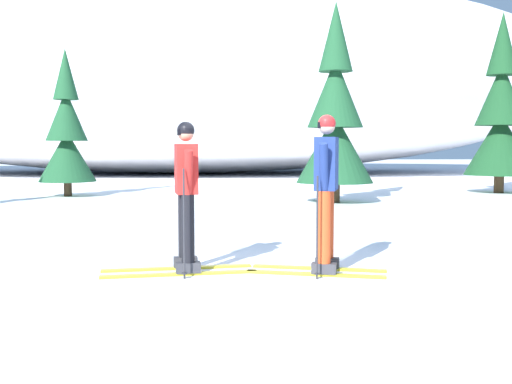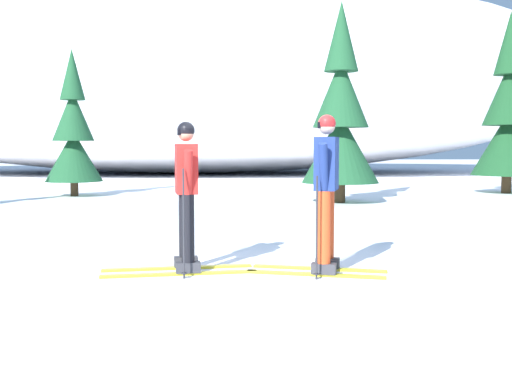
{
  "view_description": "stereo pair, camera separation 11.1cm",
  "coord_description": "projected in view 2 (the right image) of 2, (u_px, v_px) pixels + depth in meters",
  "views": [
    {
      "loc": [
        -0.73,
        -7.53,
        1.49
      ],
      "look_at": [
        -0.34,
        -0.22,
        0.95
      ],
      "focal_mm": 44.3,
      "sensor_mm": 36.0,
      "label": 1
    },
    {
      "loc": [
        -0.62,
        -7.54,
        1.49
      ],
      "look_at": [
        -0.34,
        -0.22,
        0.95
      ],
      "focal_mm": 44.3,
      "sensor_mm": 36.0,
      "label": 2
    }
  ],
  "objects": [
    {
      "name": "skier_red_jacket",
      "position": [
        186.0,
        193.0,
        7.38
      ],
      "size": [
        1.84,
        0.83,
        1.77
      ],
      "color": "gold",
      "rests_on": "ground"
    },
    {
      "name": "skier_navy_jacket",
      "position": [
        326.0,
        189.0,
        7.3
      ],
      "size": [
        1.67,
        0.87,
        1.85
      ],
      "color": "gold",
      "rests_on": "ground"
    },
    {
      "name": "pine_tree_center_left",
      "position": [
        73.0,
        135.0,
        18.54
      ],
      "size": [
        1.67,
        1.67,
        4.32
      ],
      "color": "#47301E",
      "rests_on": "ground"
    },
    {
      "name": "ground_plane",
      "position": [
        283.0,
        269.0,
        7.64
      ],
      "size": [
        120.0,
        120.0,
        0.0
      ],
      "primitive_type": "plane",
      "color": "white"
    },
    {
      "name": "snow_ridge_background",
      "position": [
        190.0,
        79.0,
        34.19
      ],
      "size": [
        43.85,
        21.34,
        10.24
      ],
      "primitive_type": "ellipsoid",
      "color": "white",
      "rests_on": "ground"
    },
    {
      "name": "pine_tree_far_right",
      "position": [
        508.0,
        118.0,
        19.61
      ],
      "size": [
        2.17,
        2.17,
        5.63
      ],
      "color": "#47301E",
      "rests_on": "ground"
    },
    {
      "name": "pine_tree_center_right",
      "position": [
        341.0,
        119.0,
        16.35
      ],
      "size": [
        2.01,
        2.01,
        5.2
      ],
      "color": "#47301E",
      "rests_on": "ground"
    }
  ]
}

